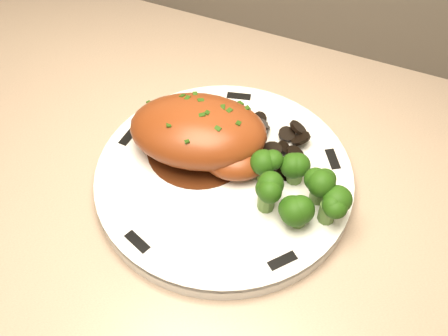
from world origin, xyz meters
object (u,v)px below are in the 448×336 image
at_px(counter, 104,311).
at_px(plate, 224,179).
at_px(chicken_breast, 202,134).
at_px(broccoli_florets, 296,187).

relative_size(counter, plate, 7.42).
height_order(plate, chicken_breast, chicken_breast).
distance_m(plate, chicken_breast, 0.06).
height_order(chicken_breast, broccoli_florets, chicken_breast).
bearing_deg(plate, counter, -172.11).
bearing_deg(plate, broccoli_florets, -3.32).
height_order(counter, chicken_breast, counter).
relative_size(counter, broccoli_florets, 20.21).
xyz_separation_m(chicken_breast, broccoli_florets, (0.12, -0.03, -0.01)).
bearing_deg(broccoli_florets, counter, -175.10).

